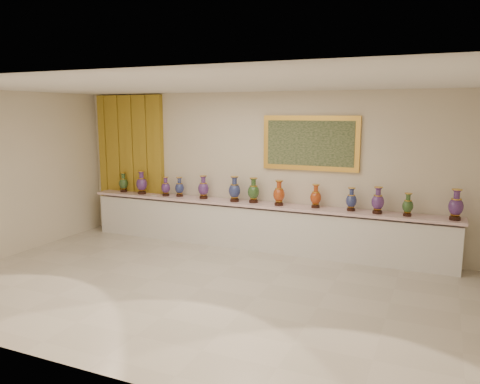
% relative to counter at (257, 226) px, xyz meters
% --- Properties ---
extents(ground, '(8.00, 8.00, 0.00)m').
position_rel_counter_xyz_m(ground, '(0.00, -2.27, -0.44)').
color(ground, beige).
rests_on(ground, ground).
extents(room, '(8.00, 8.00, 8.00)m').
position_rel_counter_xyz_m(room, '(-2.39, 0.17, 1.15)').
color(room, beige).
rests_on(room, ground).
extents(counter, '(7.28, 0.48, 0.90)m').
position_rel_counter_xyz_m(counter, '(0.00, 0.00, 0.00)').
color(counter, white).
rests_on(counter, ground).
extents(vase_0, '(0.23, 0.23, 0.42)m').
position_rel_counter_xyz_m(vase_0, '(-3.15, 0.02, 0.65)').
color(vase_0, black).
rests_on(vase_0, counter).
extents(vase_1, '(0.27, 0.27, 0.49)m').
position_rel_counter_xyz_m(vase_1, '(-2.61, -0.06, 0.68)').
color(vase_1, black).
rests_on(vase_1, counter).
extents(vase_2, '(0.22, 0.22, 0.40)m').
position_rel_counter_xyz_m(vase_2, '(-2.02, -0.05, 0.64)').
color(vase_2, black).
rests_on(vase_2, counter).
extents(vase_3, '(0.24, 0.24, 0.40)m').
position_rel_counter_xyz_m(vase_3, '(-1.73, 0.02, 0.64)').
color(vase_3, black).
rests_on(vase_3, counter).
extents(vase_4, '(0.26, 0.26, 0.47)m').
position_rel_counter_xyz_m(vase_4, '(-1.16, -0.00, 0.67)').
color(vase_4, black).
rests_on(vase_4, counter).
extents(vase_5, '(0.27, 0.27, 0.49)m').
position_rel_counter_xyz_m(vase_5, '(-0.46, -0.04, 0.69)').
color(vase_5, black).
rests_on(vase_5, counter).
extents(vase_6, '(0.26, 0.26, 0.48)m').
position_rel_counter_xyz_m(vase_6, '(-0.08, 0.01, 0.68)').
color(vase_6, black).
rests_on(vase_6, counter).
extents(vase_7, '(0.23, 0.23, 0.47)m').
position_rel_counter_xyz_m(vase_7, '(0.45, -0.05, 0.67)').
color(vase_7, black).
rests_on(vase_7, counter).
extents(vase_8, '(0.20, 0.20, 0.43)m').
position_rel_counter_xyz_m(vase_8, '(1.13, 0.01, 0.66)').
color(vase_8, black).
rests_on(vase_8, counter).
extents(vase_9, '(0.25, 0.25, 0.41)m').
position_rel_counter_xyz_m(vase_9, '(1.77, 0.00, 0.65)').
color(vase_9, black).
rests_on(vase_9, counter).
extents(vase_10, '(0.28, 0.28, 0.46)m').
position_rel_counter_xyz_m(vase_10, '(2.23, -0.05, 0.67)').
color(vase_10, black).
rests_on(vase_10, counter).
extents(vase_11, '(0.22, 0.22, 0.39)m').
position_rel_counter_xyz_m(vase_11, '(2.72, -0.05, 0.64)').
color(vase_11, black).
rests_on(vase_11, counter).
extents(vase_12, '(0.31, 0.31, 0.50)m').
position_rel_counter_xyz_m(vase_12, '(3.45, -0.05, 0.69)').
color(vase_12, black).
rests_on(vase_12, counter).
extents(label_card, '(0.10, 0.06, 0.00)m').
position_rel_counter_xyz_m(label_card, '(-2.25, -0.14, 0.47)').
color(label_card, white).
rests_on(label_card, counter).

